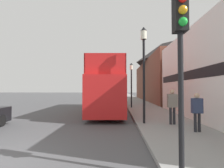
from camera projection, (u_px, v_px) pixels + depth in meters
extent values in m
plane|color=#4C4C4F|center=(92.00, 103.00, 25.25)|extent=(144.00, 144.00, 0.00)
cube|color=gray|center=(139.00, 104.00, 22.06)|extent=(3.39, 108.00, 0.14)
cube|color=black|center=(194.00, 74.00, 10.09)|extent=(0.12, 13.12, 0.55)
cube|color=brown|center=(162.00, 81.00, 28.72)|extent=(6.00, 21.83, 6.40)
pyramid|color=#383333|center=(162.00, 53.00, 28.86)|extent=(6.00, 21.83, 3.09)
cube|color=red|center=(107.00, 94.00, 15.20)|extent=(2.81, 11.49, 2.50)
cube|color=yellow|center=(107.00, 93.00, 14.64)|extent=(2.67, 6.36, 0.45)
cube|color=black|center=(107.00, 85.00, 15.23)|extent=(2.81, 10.58, 0.70)
cube|color=red|center=(107.00, 79.00, 15.24)|extent=(2.78, 10.58, 0.10)
cube|color=red|center=(94.00, 72.00, 15.26)|extent=(0.40, 10.50, 1.16)
cube|color=red|center=(121.00, 72.00, 15.26)|extent=(0.40, 10.50, 1.16)
cube|color=red|center=(105.00, 63.00, 10.04)|extent=(2.45, 0.15, 1.16)
cube|color=red|center=(108.00, 76.00, 19.71)|extent=(2.50, 1.68, 1.16)
cylinder|color=black|center=(98.00, 103.00, 18.71)|extent=(0.31, 0.97, 0.96)
cylinder|color=black|center=(118.00, 103.00, 18.72)|extent=(0.31, 0.97, 0.96)
cylinder|color=black|center=(90.00, 111.00, 11.86)|extent=(0.31, 0.97, 0.96)
cylinder|color=black|center=(122.00, 111.00, 11.87)|extent=(0.31, 0.97, 0.96)
cube|color=#9E9EA3|center=(116.00, 99.00, 24.63)|extent=(1.83, 4.04, 0.67)
cube|color=black|center=(116.00, 95.00, 24.53)|extent=(1.59, 1.95, 0.59)
cylinder|color=black|center=(111.00, 100.00, 25.90)|extent=(0.21, 0.63, 0.63)
cylinder|color=black|center=(122.00, 100.00, 25.83)|extent=(0.21, 0.63, 0.63)
cylinder|color=black|center=(110.00, 101.00, 23.42)|extent=(0.21, 0.63, 0.63)
cylinder|color=black|center=(122.00, 101.00, 23.34)|extent=(0.21, 0.63, 0.63)
cylinder|color=black|center=(1.00, 121.00, 9.10)|extent=(0.23, 0.62, 0.61)
cylinder|color=#232328|center=(195.00, 122.00, 7.37)|extent=(0.12, 0.12, 0.79)
cylinder|color=#232328|center=(199.00, 123.00, 7.37)|extent=(0.12, 0.12, 0.79)
cube|color=#2D3856|center=(197.00, 106.00, 7.39)|extent=(0.43, 0.24, 0.63)
sphere|color=tan|center=(197.00, 96.00, 7.40)|extent=(0.22, 0.22, 0.22)
cylinder|color=#232328|center=(171.00, 116.00, 8.97)|extent=(0.13, 0.13, 0.87)
cylinder|color=#232328|center=(174.00, 116.00, 8.97)|extent=(0.13, 0.13, 0.87)
cube|color=gray|center=(172.00, 101.00, 8.99)|extent=(0.47, 0.26, 0.69)
sphere|color=tan|center=(172.00, 92.00, 9.01)|extent=(0.24, 0.24, 0.24)
cylinder|color=black|center=(181.00, 102.00, 3.83)|extent=(0.12, 0.12, 3.07)
cube|color=black|center=(180.00, 13.00, 3.88)|extent=(0.28, 0.31, 0.85)
sphere|color=orange|center=(183.00, 10.00, 3.72)|extent=(0.19, 0.19, 0.19)
sphere|color=green|center=(183.00, 22.00, 3.71)|extent=(0.19, 0.19, 0.19)
cylinder|color=black|center=(144.00, 81.00, 9.31)|extent=(0.13, 0.13, 4.49)
cylinder|color=silver|center=(144.00, 35.00, 9.38)|extent=(0.32, 0.32, 0.45)
cone|color=black|center=(144.00, 29.00, 9.39)|extent=(0.35, 0.35, 0.22)
cylinder|color=black|center=(131.00, 88.00, 17.24)|extent=(0.13, 0.13, 3.74)
cylinder|color=silver|center=(131.00, 67.00, 17.30)|extent=(0.32, 0.32, 0.45)
cone|color=black|center=(131.00, 64.00, 17.31)|extent=(0.35, 0.35, 0.22)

